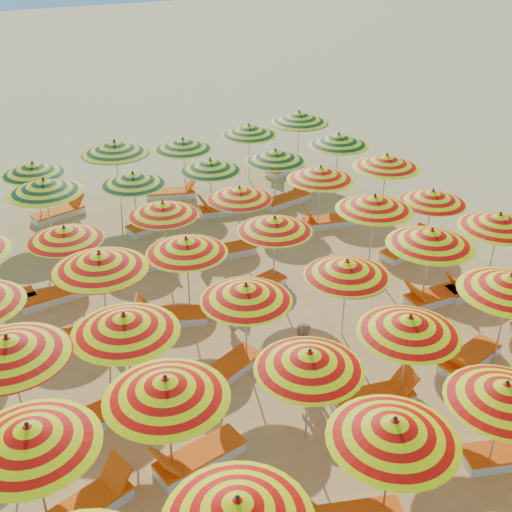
# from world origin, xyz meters

# --- Properties ---
(ground) EXTENTS (120.00, 120.00, 0.00)m
(ground) POSITION_xyz_m (0.00, 0.00, 0.00)
(ground) COLOR #DAB760
(ground) RESTS_ON ground
(umbrella_7) EXTENTS (2.74, 2.74, 2.23)m
(umbrella_7) POSITION_xyz_m (-3.76, -6.24, 1.97)
(umbrella_7) COLOR silver
(umbrella_7) RESTS_ON ground
(umbrella_8) EXTENTS (2.69, 2.69, 2.22)m
(umbrella_8) POSITION_xyz_m (-0.99, -5.99, 1.95)
(umbrella_8) COLOR silver
(umbrella_8) RESTS_ON ground
(umbrella_9) EXTENTS (2.60, 2.60, 2.12)m
(umbrella_9) POSITION_xyz_m (1.28, -6.09, 1.86)
(umbrella_9) COLOR silver
(umbrella_9) RESTS_ON ground
(umbrella_12) EXTENTS (2.68, 2.68, 2.28)m
(umbrella_12) POSITION_xyz_m (-5.97, -3.62, 2.01)
(umbrella_12) COLOR silver
(umbrella_12) RESTS_ON ground
(umbrella_13) EXTENTS (2.72, 2.72, 2.28)m
(umbrella_13) POSITION_xyz_m (-3.77, -3.54, 2.01)
(umbrella_13) COLOR silver
(umbrella_13) RESTS_ON ground
(umbrella_14) EXTENTS (2.06, 2.06, 2.13)m
(umbrella_14) POSITION_xyz_m (-1.18, -3.85, 1.88)
(umbrella_14) COLOR silver
(umbrella_14) RESTS_ON ground
(umbrella_15) EXTENTS (2.12, 2.12, 2.15)m
(umbrella_15) POSITION_xyz_m (1.10, -3.83, 1.89)
(umbrella_15) COLOR silver
(umbrella_15) RESTS_ON ground
(umbrella_16) EXTENTS (2.23, 2.23, 2.30)m
(umbrella_16) POSITION_xyz_m (3.83, -3.74, 2.03)
(umbrella_16) COLOR silver
(umbrella_16) RESTS_ON ground
(umbrella_18) EXTENTS (2.90, 2.90, 2.35)m
(umbrella_18) POSITION_xyz_m (-5.90, -1.26, 2.07)
(umbrella_18) COLOR silver
(umbrella_18) RESTS_ON ground
(umbrella_19) EXTENTS (2.26, 2.26, 2.25)m
(umbrella_19) POSITION_xyz_m (-3.81, -1.37, 1.98)
(umbrella_19) COLOR silver
(umbrella_19) RESTS_ON ground
(umbrella_20) EXTENTS (2.50, 2.50, 2.10)m
(umbrella_20) POSITION_xyz_m (-1.14, -1.24, 1.85)
(umbrella_20) COLOR silver
(umbrella_20) RESTS_ON ground
(umbrella_21) EXTENTS (2.26, 2.26, 2.08)m
(umbrella_21) POSITION_xyz_m (1.36, -1.33, 1.83)
(umbrella_21) COLOR silver
(umbrella_21) RESTS_ON ground
(umbrella_22) EXTENTS (2.73, 2.73, 2.28)m
(umbrella_22) POSITION_xyz_m (3.83, -1.27, 2.00)
(umbrella_22) COLOR silver
(umbrella_22) RESTS_ON ground
(umbrella_23) EXTENTS (2.73, 2.73, 2.18)m
(umbrella_23) POSITION_xyz_m (6.13, -1.23, 1.92)
(umbrella_23) COLOR silver
(umbrella_23) RESTS_ON ground
(umbrella_25) EXTENTS (2.23, 2.23, 2.33)m
(umbrella_25) POSITION_xyz_m (-3.59, 1.15, 2.05)
(umbrella_25) COLOR silver
(umbrella_25) RESTS_ON ground
(umbrella_26) EXTENTS (2.00, 2.00, 2.11)m
(umbrella_26) POSITION_xyz_m (-1.46, 1.31, 1.86)
(umbrella_26) COLOR silver
(umbrella_26) RESTS_ON ground
(umbrella_27) EXTENTS (2.45, 2.45, 2.09)m
(umbrella_27) POSITION_xyz_m (1.01, 1.41, 1.84)
(umbrella_27) COLOR silver
(umbrella_27) RESTS_ON ground
(umbrella_28) EXTENTS (2.57, 2.57, 2.24)m
(umbrella_28) POSITION_xyz_m (3.91, 1.09, 1.97)
(umbrella_28) COLOR silver
(umbrella_28) RESTS_ON ground
(umbrella_29) EXTENTS (2.44, 2.44, 2.05)m
(umbrella_29) POSITION_xyz_m (5.87, 0.99, 1.80)
(umbrella_29) COLOR silver
(umbrella_29) RESTS_ON ground
(umbrella_31) EXTENTS (2.06, 2.06, 2.04)m
(umbrella_31) POSITION_xyz_m (-3.88, 3.43, 1.80)
(umbrella_31) COLOR silver
(umbrella_31) RESTS_ON ground
(umbrella_32) EXTENTS (2.17, 2.17, 2.05)m
(umbrella_32) POSITION_xyz_m (-1.18, 3.71, 1.81)
(umbrella_32) COLOR silver
(umbrella_32) RESTS_ON ground
(umbrella_33) EXTENTS (2.01, 2.01, 2.03)m
(umbrella_33) POSITION_xyz_m (1.16, 3.77, 1.79)
(umbrella_33) COLOR silver
(umbrella_33) RESTS_ON ground
(umbrella_34) EXTENTS (2.52, 2.52, 2.18)m
(umbrella_34) POSITION_xyz_m (3.88, 3.73, 1.92)
(umbrella_34) COLOR silver
(umbrella_34) RESTS_ON ground
(umbrella_35) EXTENTS (2.64, 2.64, 2.27)m
(umbrella_35) POSITION_xyz_m (6.17, 3.50, 1.99)
(umbrella_35) COLOR silver
(umbrella_35) RESTS_ON ground
(umbrella_37) EXTENTS (2.70, 2.70, 2.30)m
(umbrella_37) POSITION_xyz_m (-3.79, 6.28, 2.02)
(umbrella_37) COLOR silver
(umbrella_37) RESTS_ON ground
(umbrella_38) EXTENTS (2.11, 2.11, 2.10)m
(umbrella_38) POSITION_xyz_m (-1.25, 6.08, 1.85)
(umbrella_38) COLOR silver
(umbrella_38) RESTS_ON ground
(umbrella_39) EXTENTS (2.29, 2.29, 2.08)m
(umbrella_39) POSITION_xyz_m (1.29, 6.14, 1.83)
(umbrella_39) COLOR silver
(umbrella_39) RESTS_ON ground
(umbrella_40) EXTENTS (2.30, 2.30, 2.12)m
(umbrella_40) POSITION_xyz_m (3.50, 5.87, 1.87)
(umbrella_40) COLOR silver
(umbrella_40) RESTS_ON ground
(umbrella_41) EXTENTS (2.55, 2.55, 2.25)m
(umbrella_41) POSITION_xyz_m (6.04, 6.00, 1.98)
(umbrella_41) COLOR silver
(umbrella_41) RESTS_ON ground
(umbrella_43) EXTENTS (2.15, 2.15, 2.10)m
(umbrella_43) POSITION_xyz_m (-3.75, 8.36, 1.85)
(umbrella_43) COLOR silver
(umbrella_43) RESTS_ON ground
(umbrella_44) EXTENTS (2.72, 2.72, 2.37)m
(umbrella_44) POSITION_xyz_m (-1.09, 8.45, 2.08)
(umbrella_44) COLOR silver
(umbrella_44) RESTS_ON ground
(umbrella_45) EXTENTS (2.56, 2.56, 2.13)m
(umbrella_45) POSITION_xyz_m (1.25, 8.34, 1.87)
(umbrella_45) COLOR silver
(umbrella_45) RESTS_ON ground
(umbrella_46) EXTENTS (2.29, 2.29, 2.17)m
(umbrella_46) POSITION_xyz_m (3.91, 8.61, 1.91)
(umbrella_46) COLOR silver
(umbrella_46) RESTS_ON ground
(umbrella_47) EXTENTS (2.27, 2.27, 2.37)m
(umbrella_47) POSITION_xyz_m (6.03, 8.63, 2.09)
(umbrella_47) COLOR silver
(umbrella_47) RESTS_ON ground
(lounger_8) EXTENTS (1.83, 1.08, 0.69)m
(lounger_8) POSITION_xyz_m (1.87, -6.05, 0.15)
(lounger_8) COLOR white
(lounger_8) RESTS_ON ground
(lounger_10) EXTENTS (1.83, 1.07, 0.69)m
(lounger_10) POSITION_xyz_m (-5.38, -3.65, 0.15)
(lounger_10) COLOR white
(lounger_10) RESTS_ON ground
(lounger_11) EXTENTS (1.81, 0.88, 0.69)m
(lounger_11) POSITION_xyz_m (-3.26, -3.49, 0.15)
(lounger_11) COLOR white
(lounger_11) RESTS_ON ground
(lounger_12) EXTENTS (1.81, 0.88, 0.69)m
(lounger_12) POSITION_xyz_m (0.60, -3.64, 0.15)
(lounger_12) COLOR white
(lounger_12) RESTS_ON ground
(lounger_13) EXTENTS (1.82, 0.99, 0.69)m
(lounger_13) POSITION_xyz_m (3.23, -3.56, 0.15)
(lounger_13) COLOR white
(lounger_13) RESTS_ON ground
(lounger_15) EXTENTS (1.80, 0.84, 0.69)m
(lounger_15) POSITION_xyz_m (-4.31, -1.53, 0.15)
(lounger_15) COLOR white
(lounger_15) RESTS_ON ground
(lounger_16) EXTENTS (1.82, 1.20, 0.69)m
(lounger_16) POSITION_xyz_m (-1.73, -1.44, 0.15)
(lounger_16) COLOR white
(lounger_16) RESTS_ON ground
(lounger_17) EXTENTS (1.75, 0.65, 0.69)m
(lounger_17) POSITION_xyz_m (4.33, -1.19, 0.15)
(lounger_17) COLOR white
(lounger_17) RESTS_ON ground
(lounger_18) EXTENTS (1.80, 0.82, 0.69)m
(lounger_18) POSITION_xyz_m (5.53, -1.42, 0.15)
(lounger_18) COLOR white
(lounger_18) RESTS_ON ground
(lounger_19) EXTENTS (1.82, 0.99, 0.69)m
(lounger_19) POSITION_xyz_m (-4.09, 1.20, 0.15)
(lounger_19) COLOR white
(lounger_19) RESTS_ON ground
(lounger_20) EXTENTS (1.82, 1.21, 0.69)m
(lounger_20) POSITION_xyz_m (-2.06, 1.10, 0.15)
(lounger_20) COLOR white
(lounger_20) RESTS_ON ground
(lounger_21) EXTENTS (1.82, 1.00, 0.69)m
(lounger_21) POSITION_xyz_m (0.41, 1.34, 0.15)
(lounger_21) COLOR white
(lounger_21) RESTS_ON ground
(lounger_22) EXTENTS (1.81, 0.89, 0.69)m
(lounger_22) POSITION_xyz_m (5.37, 1.20, 0.15)
(lounger_22) COLOR white
(lounger_22) RESTS_ON ground
(lounger_24) EXTENTS (1.78, 0.74, 0.69)m
(lounger_24) POSITION_xyz_m (-4.39, 3.39, 0.15)
(lounger_24) COLOR white
(lounger_24) RESTS_ON ground
(lounger_25) EXTENTS (1.78, 0.73, 0.69)m
(lounger_25) POSITION_xyz_m (-1.68, 3.93, 0.15)
(lounger_25) COLOR white
(lounger_25) RESTS_ON ground
(lounger_26) EXTENTS (1.78, 0.72, 0.69)m
(lounger_26) POSITION_xyz_m (0.56, 3.57, 0.15)
(lounger_26) COLOR white
(lounger_26) RESTS_ON ground
(lounger_27) EXTENTS (1.82, 0.95, 0.69)m
(lounger_27) POSITION_xyz_m (4.38, 3.88, 0.15)
(lounger_27) COLOR white
(lounger_27) RESTS_ON ground
(lounger_29) EXTENTS (1.82, 0.95, 0.69)m
(lounger_29) POSITION_xyz_m (-0.66, 6.24, 0.15)
(lounger_29) COLOR white
(lounger_29) RESTS_ON ground
(lounger_30) EXTENTS (1.80, 0.86, 0.69)m
(lounger_30) POSITION_xyz_m (1.79, 6.29, 0.15)
(lounger_30) COLOR white
(lounger_30) RESTS_ON ground
(lounger_31) EXTENTS (1.81, 0.90, 0.69)m
(lounger_31) POSITION_xyz_m (4.09, 6.04, 0.15)
(lounger_31) COLOR white
(lounger_31) RESTS_ON ground
(lounger_32) EXTENTS (1.82, 1.02, 0.69)m
(lounger_32) POSITION_xyz_m (-3.15, 8.48, 0.15)
(lounger_32) COLOR white
(lounger_32) RESTS_ON ground
(lounger_33) EXTENTS (1.83, 1.10, 0.69)m
(lounger_33) POSITION_xyz_m (0.74, 8.35, 0.15)
(lounger_33) COLOR white
(lounger_33) RESTS_ON ground
(lounger_34) EXTENTS (1.83, 1.11, 0.69)m
(lounger_34) POSITION_xyz_m (5.43, 8.61, 0.15)
(lounger_34) COLOR white
(lounger_34) RESTS_ON ground
(beachgoer_a) EXTENTS (0.32, 0.48, 1.29)m
(beachgoer_a) POSITION_xyz_m (-0.82, 0.18, 0.65)
(beachgoer_a) COLOR tan
(beachgoer_a) RESTS_ON ground
(beachgoer_b) EXTENTS (0.85, 0.84, 1.39)m
(beachgoer_b) POSITION_xyz_m (-0.33, -2.23, 0.70)
(beachgoer_b) COLOR tan
(beachgoer_b) RESTS_ON ground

